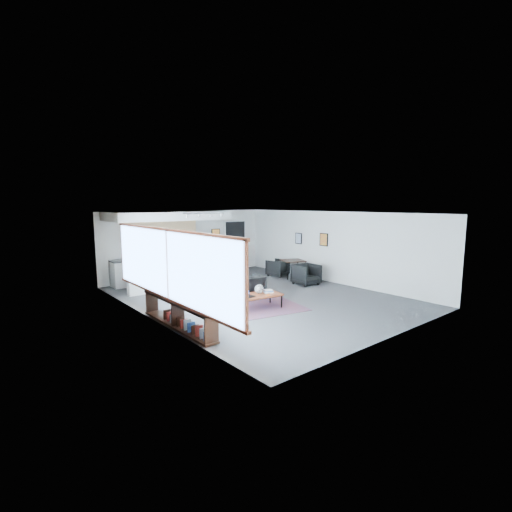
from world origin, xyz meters
TOP-DOWN VIEW (x-y plane):
  - room at (0.00, 0.00)m, footprint 7.02×9.02m
  - window at (-3.46, -0.90)m, footprint 0.10×5.95m
  - console at (-3.30, -1.05)m, footprint 0.35×3.00m
  - kitchenette at (-1.20, 3.71)m, footprint 4.20×1.96m
  - doorway at (2.30, 4.42)m, footprint 1.10×0.12m
  - track_light at (-0.59, 2.20)m, footprint 1.60×0.07m
  - wall_art_lower at (3.47, 0.40)m, footprint 0.03×0.38m
  - wall_art_upper at (3.47, 1.70)m, footprint 0.03×0.34m
  - kilim_rug at (-0.82, -0.97)m, footprint 2.73×2.13m
  - coffee_table at (-0.82, -0.97)m, footprint 1.32×0.83m
  - laptop at (-1.23, -0.95)m, footprint 0.39×0.34m
  - ceramic_pot at (-0.75, -0.91)m, footprint 0.25×0.25m
  - book_stack at (-0.47, -0.96)m, footprint 0.33×0.29m
  - coaster at (-0.67, -1.20)m, footprint 0.12×0.12m
  - armchair_left at (-1.62, 0.90)m, footprint 0.89×0.87m
  - armchair_right at (-0.33, 0.08)m, footprint 0.89×0.85m
  - floor_lamp at (-0.41, 0.90)m, footprint 0.58×0.58m
  - dining_table at (3.00, 1.53)m, footprint 1.06×1.06m
  - dining_chair_near at (2.45, 0.30)m, footprint 0.71×0.66m
  - dining_chair_far at (2.74, 2.12)m, footprint 0.73×0.70m
  - microwave at (-0.05, 4.15)m, footprint 0.50×0.29m

SIDE VIEW (x-z plane):
  - kilim_rug at x=-0.82m, z-range 0.00..0.01m
  - dining_chair_far at x=2.74m, z-range 0.00..0.63m
  - console at x=-3.30m, z-range -0.07..0.73m
  - dining_chair_near at x=2.45m, z-range 0.00..0.70m
  - armchair_left at x=-1.62m, z-range 0.00..0.71m
  - coffee_table at x=-0.82m, z-range 0.17..0.58m
  - armchair_right at x=-0.33m, z-range 0.00..0.81m
  - coaster at x=-0.67m, z-range 0.41..0.41m
  - book_stack at x=-0.47m, z-range 0.40..0.49m
  - laptop at x=-1.23m, z-range 0.35..0.60m
  - ceramic_pot at x=-0.75m, z-range 0.41..0.66m
  - dining_table at x=3.00m, z-range 0.28..0.97m
  - doorway at x=2.30m, z-range 0.00..2.15m
  - microwave at x=-0.05m, z-range 0.93..1.26m
  - room at x=0.00m, z-range -0.01..2.61m
  - kitchenette at x=-1.20m, z-range 0.08..2.68m
  - floor_lamp at x=-0.41m, z-range 0.60..2.21m
  - window at x=-3.46m, z-range 0.63..2.29m
  - wall_art_upper at x=3.47m, z-range 1.28..1.72m
  - wall_art_lower at x=3.47m, z-range 1.31..1.79m
  - track_light at x=-0.59m, z-range 2.45..2.60m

